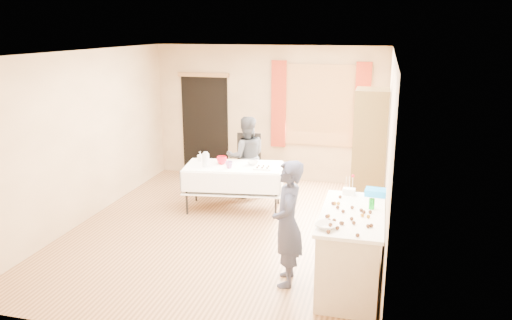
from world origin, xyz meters
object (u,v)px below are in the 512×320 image
(counter, at_px, (351,250))
(party_table, at_px, (234,183))
(cabinet, at_px, (369,155))
(woman, at_px, (246,157))
(girl, at_px, (288,224))
(chair, at_px, (248,175))

(counter, xyz_separation_m, party_table, (-2.04, 2.10, -0.01))
(cabinet, relative_size, woman, 1.41)
(party_table, xyz_separation_m, woman, (0.02, 0.69, 0.27))
(woman, bearing_deg, girl, 92.16)
(chair, xyz_separation_m, woman, (0.04, -0.25, 0.40))
(cabinet, bearing_deg, girl, -109.01)
(counter, height_order, chair, chair)
(counter, distance_m, chair, 3.66)
(girl, xyz_separation_m, woman, (-1.29, 2.89, -0.03))
(party_table, xyz_separation_m, chair, (-0.02, 0.94, -0.13))
(cabinet, bearing_deg, party_table, -175.25)
(girl, bearing_deg, counter, 90.05)
(counter, relative_size, girl, 0.99)
(cabinet, distance_m, party_table, 2.22)
(cabinet, bearing_deg, counter, -92.52)
(chair, bearing_deg, woman, -86.89)
(cabinet, height_order, party_table, cabinet)
(chair, bearing_deg, cabinet, -25.86)
(cabinet, distance_m, chair, 2.39)
(counter, xyz_separation_m, chair, (-2.05, 3.03, -0.14))
(cabinet, height_order, counter, cabinet)
(party_table, relative_size, girl, 1.13)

